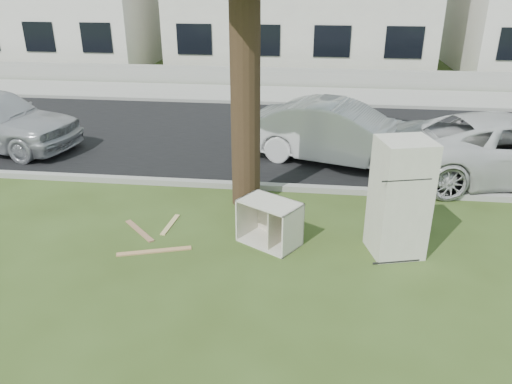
# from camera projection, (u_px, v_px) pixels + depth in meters

# --- Properties ---
(ground) EXTENTS (120.00, 120.00, 0.00)m
(ground) POSITION_uv_depth(u_px,v_px,m) (255.00, 250.00, 8.03)
(ground) COLOR #334418
(road) EXTENTS (120.00, 7.00, 0.01)m
(road) POSITION_uv_depth(u_px,v_px,m) (282.00, 137.00, 13.47)
(road) COLOR black
(road) RESTS_ON ground
(kerb_near) EXTENTS (120.00, 0.18, 0.12)m
(kerb_near) POSITION_uv_depth(u_px,v_px,m) (270.00, 189.00, 10.26)
(kerb_near) COLOR gray
(kerb_near) RESTS_ON ground
(kerb_far) EXTENTS (120.00, 0.18, 0.12)m
(kerb_far) POSITION_uv_depth(u_px,v_px,m) (290.00, 105.00, 16.70)
(kerb_far) COLOR gray
(kerb_far) RESTS_ON ground
(sidewalk) EXTENTS (120.00, 2.80, 0.01)m
(sidewalk) POSITION_uv_depth(u_px,v_px,m) (292.00, 95.00, 18.01)
(sidewalk) COLOR gray
(sidewalk) RESTS_ON ground
(low_wall) EXTENTS (120.00, 0.15, 0.70)m
(low_wall) POSITION_uv_depth(u_px,v_px,m) (295.00, 77.00, 19.32)
(low_wall) COLOR gray
(low_wall) RESTS_ON ground
(fridge) EXTENTS (0.93, 0.89, 1.86)m
(fridge) POSITION_uv_depth(u_px,v_px,m) (400.00, 198.00, 7.63)
(fridge) COLOR #B3ADA2
(fridge) RESTS_ON ground
(cabinet) EXTENTS (1.12, 1.00, 0.74)m
(cabinet) POSITION_uv_depth(u_px,v_px,m) (270.00, 223.00, 8.10)
(cabinet) COLOR beige
(cabinet) RESTS_ON ground
(plank_a) EXTENTS (1.15, 0.45, 0.02)m
(plank_a) POSITION_uv_depth(u_px,v_px,m) (154.00, 251.00, 7.97)
(plank_a) COLOR tan
(plank_a) RESTS_ON ground
(plank_b) EXTENTS (0.72, 0.74, 0.02)m
(plank_b) POSITION_uv_depth(u_px,v_px,m) (139.00, 231.00, 8.60)
(plank_b) COLOR #996C4F
(plank_b) RESTS_ON ground
(plank_c) EXTENTS (0.15, 0.78, 0.02)m
(plank_c) POSITION_uv_depth(u_px,v_px,m) (170.00, 225.00, 8.81)
(plank_c) COLOR tan
(plank_c) RESTS_ON ground
(car_center) EXTENTS (4.49, 2.66, 1.40)m
(car_center) POSITION_uv_depth(u_px,v_px,m) (340.00, 133.00, 11.47)
(car_center) COLOR silver
(car_center) RESTS_ON ground
(car_right) EXTENTS (5.28, 3.06, 1.38)m
(car_right) POSITION_uv_depth(u_px,v_px,m) (512.00, 148.00, 10.50)
(car_right) COLOR silver
(car_right) RESTS_ON ground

